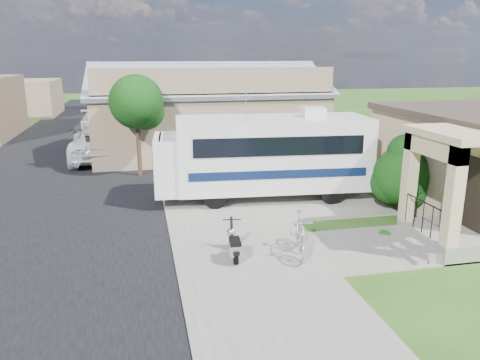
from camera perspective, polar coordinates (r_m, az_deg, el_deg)
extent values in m
plane|color=#244412|center=(13.98, 4.21, -7.64)|extent=(120.00, 120.00, 0.00)
cube|color=black|center=(23.31, -21.20, 0.65)|extent=(9.00, 80.00, 0.02)
cube|color=slate|center=(23.15, -5.14, 1.58)|extent=(4.00, 80.00, 0.06)
cube|color=slate|center=(18.44, 4.77, -1.92)|extent=(7.00, 6.00, 0.05)
cube|color=slate|center=(14.24, 17.15, -7.77)|extent=(4.00, 3.00, 0.05)
cube|color=black|center=(18.02, 18.80, 2.43)|extent=(0.04, 1.10, 1.20)
cube|color=black|center=(14.88, 26.54, -1.51)|extent=(0.04, 0.95, 2.10)
cube|color=slate|center=(14.81, 23.58, -6.55)|extent=(1.60, 2.40, 0.50)
cube|color=slate|center=(14.30, 20.25, -7.36)|extent=(0.40, 2.16, 0.32)
cube|color=slate|center=(14.15, 19.01, -7.83)|extent=(0.35, 2.16, 0.16)
cube|color=tan|center=(14.80, 19.98, 0.31)|extent=(0.35, 0.35, 2.70)
cube|color=tan|center=(13.18, 24.63, -1.90)|extent=(0.35, 0.35, 2.70)
cube|color=tan|center=(13.74, 22.62, 3.69)|extent=(0.35, 2.40, 0.50)
cube|color=tan|center=(14.17, 25.52, 5.13)|extent=(2.10, 2.70, 0.20)
cylinder|color=black|center=(14.03, 21.57, -2.53)|extent=(0.04, 1.70, 0.04)
cube|color=brown|center=(26.86, -4.17, 7.30)|extent=(12.00, 8.00, 3.60)
cube|color=slate|center=(24.67, -3.61, 12.11)|extent=(12.50, 4.40, 1.78)
cube|color=slate|center=(28.63, -4.85, 12.48)|extent=(12.50, 4.40, 1.78)
cube|color=slate|center=(26.63, -4.30, 13.82)|extent=(12.50, 0.50, 0.22)
cube|color=brown|center=(22.80, -2.87, 11.89)|extent=(11.76, 0.20, 1.30)
cube|color=brown|center=(47.87, -26.13, 8.95)|extent=(8.00, 7.00, 3.20)
cylinder|color=black|center=(21.70, -12.27, 4.56)|extent=(0.20, 0.20, 3.15)
sphere|color=black|center=(21.46, -12.54, 9.29)|extent=(2.40, 2.40, 2.40)
sphere|color=black|center=(21.70, -11.41, 8.22)|extent=(1.68, 1.68, 1.68)
cylinder|color=black|center=(31.58, -12.38, 7.86)|extent=(0.20, 0.20, 3.29)
sphere|color=black|center=(31.42, -12.58, 11.26)|extent=(2.40, 2.40, 2.40)
sphere|color=black|center=(31.65, -11.79, 10.47)|extent=(1.68, 1.68, 1.68)
cylinder|color=black|center=(40.55, -12.42, 9.16)|extent=(0.20, 0.20, 3.01)
sphere|color=black|center=(40.42, -12.56, 11.58)|extent=(2.40, 2.40, 2.40)
sphere|color=black|center=(40.65, -11.95, 11.02)|extent=(1.68, 1.68, 1.68)
cube|color=silver|center=(17.80, 3.96, 3.36)|extent=(7.35, 3.09, 2.67)
cube|color=silver|center=(17.50, -9.00, 1.98)|extent=(1.00, 2.49, 2.05)
cube|color=black|center=(17.39, -9.68, 3.77)|extent=(0.22, 2.18, 0.92)
cube|color=black|center=(16.46, 4.92, 4.09)|extent=(6.09, 0.48, 0.67)
cube|color=black|center=(18.96, 3.19, 5.57)|extent=(6.09, 0.48, 0.67)
cube|color=#0A1736|center=(16.68, 4.84, 0.68)|extent=(6.45, 0.50, 0.31)
cube|color=#0A1736|center=(19.15, 3.15, 2.57)|extent=(6.45, 0.50, 0.31)
cube|color=silver|center=(17.94, 8.92, 8.22)|extent=(0.87, 0.78, 0.36)
cylinder|color=#B0AFB8|center=(17.34, 0.71, 9.26)|extent=(0.04, 0.04, 1.03)
cylinder|color=black|center=(16.72, -3.06, -2.11)|extent=(0.84, 0.35, 0.82)
cylinder|color=black|center=(18.88, -3.65, -0.12)|extent=(0.84, 0.35, 0.82)
cylinder|color=black|center=(17.59, 11.07, -1.51)|extent=(0.84, 0.35, 0.82)
cylinder|color=black|center=(19.66, 8.97, 0.33)|extent=(0.84, 0.35, 0.82)
cylinder|color=black|center=(17.36, 19.02, -2.45)|extent=(0.16, 0.16, 0.82)
sphere|color=black|center=(17.12, 19.28, 0.51)|extent=(2.06, 2.06, 2.06)
sphere|color=black|center=(17.50, 20.03, 2.13)|extent=(1.65, 1.65, 1.65)
sphere|color=black|center=(17.21, 17.96, -0.37)|extent=(1.44, 1.44, 1.44)
sphere|color=black|center=(17.08, 20.28, -1.05)|extent=(1.24, 1.24, 1.24)
sphere|color=black|center=(16.95, 19.52, 3.21)|extent=(1.24, 1.24, 1.24)
cylinder|color=black|center=(12.40, -0.53, -9.32)|extent=(0.15, 0.41, 0.41)
cylinder|color=black|center=(13.33, -1.04, -7.55)|extent=(0.15, 0.41, 0.41)
cube|color=#B0AFB8|center=(12.80, -0.77, -8.26)|extent=(0.32, 0.53, 0.07)
cube|color=#B0AFB8|center=(12.41, -0.58, -8.38)|extent=(0.36, 0.53, 0.28)
cube|color=black|center=(12.38, -0.61, -7.51)|extent=(0.32, 0.57, 0.11)
cube|color=black|center=(12.21, -0.45, -8.88)|extent=(0.18, 0.20, 0.09)
cylinder|color=black|center=(13.13, -1.02, -6.17)|extent=(0.10, 0.32, 0.77)
sphere|color=#B0AFB8|center=(13.21, -1.05, -6.33)|extent=(0.26, 0.26, 0.26)
sphere|color=black|center=(13.28, -1.08, -6.21)|extent=(0.11, 0.11, 0.11)
cylinder|color=black|center=(12.94, -0.99, -4.84)|extent=(0.51, 0.08, 0.03)
cube|color=black|center=(13.29, -1.04, -7.11)|extent=(0.15, 0.27, 0.06)
imported|color=#B0AFB8|center=(12.97, 7.34, -6.84)|extent=(0.97, 1.98, 1.14)
imported|color=silver|center=(25.97, -16.67, 4.39)|extent=(3.17, 6.46, 1.76)
imported|color=silver|center=(33.26, -16.64, 6.48)|extent=(3.36, 5.97, 1.63)
cylinder|color=#166514|center=(14.91, 17.25, -6.48)|extent=(0.38, 0.38, 0.17)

